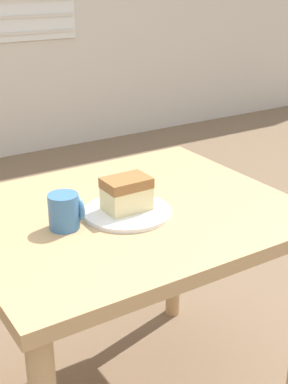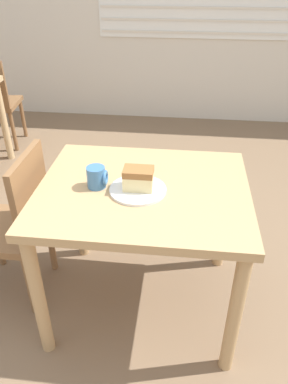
# 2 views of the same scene
# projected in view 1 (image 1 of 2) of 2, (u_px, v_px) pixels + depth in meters

# --- Properties ---
(dining_table_near) EXTENTS (0.93, 0.78, 0.72)m
(dining_table_near) POSITION_uv_depth(u_px,v_px,m) (128.00, 243.00, 1.58)
(dining_table_near) COLOR tan
(dining_table_near) RESTS_ON ground_plane
(plate) EXTENTS (0.25, 0.25, 0.01)m
(plate) POSITION_uv_depth(u_px,v_px,m) (127.00, 212.00, 1.50)
(plate) COLOR white
(plate) RESTS_ON dining_table_near
(cake_slice) EXTENTS (0.13, 0.09, 0.09)m
(cake_slice) POSITION_uv_depth(u_px,v_px,m) (127.00, 194.00, 1.48)
(cake_slice) COLOR beige
(cake_slice) RESTS_ON plate
(coffee_mug) EXTENTS (0.09, 0.08, 0.10)m
(coffee_mug) POSITION_uv_depth(u_px,v_px,m) (65.00, 211.00, 1.40)
(coffee_mug) COLOR teal
(coffee_mug) RESTS_ON dining_table_near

